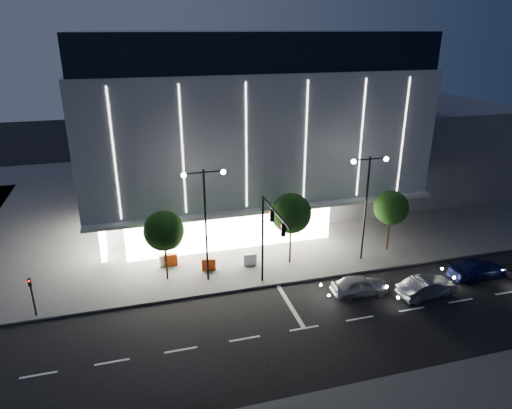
{
  "coord_description": "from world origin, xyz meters",
  "views": [
    {
      "loc": [
        -7.64,
        -24.51,
        18.27
      ],
      "look_at": [
        1.5,
        8.42,
        5.0
      ],
      "focal_mm": 32.0,
      "sensor_mm": 36.0,
      "label": 1
    }
  ],
  "objects": [
    {
      "name": "tree_mid",
      "position": [
        4.03,
        7.02,
        4.33
      ],
      "size": [
        3.25,
        3.25,
        6.15
      ],
      "color": "black",
      "rests_on": "ground"
    },
    {
      "name": "car_third",
      "position": [
        17.4,
        1.04,
        0.7
      ],
      "size": [
        4.91,
        2.16,
        1.4
      ],
      "primitive_type": "imported",
      "rotation": [
        0.0,
        0.0,
        1.61
      ],
      "color": "#141A4E",
      "rests_on": "ground"
    },
    {
      "name": "museum",
      "position": [
        2.98,
        22.31,
        9.27
      ],
      "size": [
        30.0,
        25.8,
        18.0
      ],
      "color": "#4C4C51",
      "rests_on": "ground"
    },
    {
      "name": "tree_left",
      "position": [
        -5.97,
        7.02,
        4.03
      ],
      "size": [
        3.02,
        3.02,
        5.72
      ],
      "color": "black",
      "rests_on": "ground"
    },
    {
      "name": "ped_signal_far",
      "position": [
        -15.0,
        4.5,
        1.89
      ],
      "size": [
        0.22,
        0.24,
        3.0
      ],
      "color": "black",
      "rests_on": "ground"
    },
    {
      "name": "tree_right",
      "position": [
        13.03,
        7.02,
        3.88
      ],
      "size": [
        2.91,
        2.91,
        5.51
      ],
      "color": "black",
      "rests_on": "ground"
    },
    {
      "name": "car_lead",
      "position": [
        7.39,
        1.28,
        0.72
      ],
      "size": [
        4.3,
        1.85,
        1.45
      ],
      "primitive_type": "imported",
      "rotation": [
        0.0,
        0.0,
        1.54
      ],
      "color": "#A0A2A8",
      "rests_on": "ground"
    },
    {
      "name": "barrier_c",
      "position": [
        -2.68,
        7.46,
        0.65
      ],
      "size": [
        1.13,
        0.43,
        1.0
      ],
      "primitive_type": "cube",
      "rotation": [
        0.0,
        0.0,
        -0.17
      ],
      "color": "#DE3F0C",
      "rests_on": "sidewalk_museum"
    },
    {
      "name": "street_lamp_east",
      "position": [
        10.0,
        6.0,
        5.96
      ],
      "size": [
        3.16,
        0.36,
        9.0
      ],
      "color": "black",
      "rests_on": "ground"
    },
    {
      "name": "traffic_mast",
      "position": [
        1.0,
        3.34,
        5.03
      ],
      "size": [
        0.33,
        5.89,
        7.07
      ],
      "color": "black",
      "rests_on": "ground"
    },
    {
      "name": "street_lamp_west",
      "position": [
        -3.0,
        6.0,
        5.96
      ],
      "size": [
        3.16,
        0.36,
        9.0
      ],
      "color": "black",
      "rests_on": "ground"
    },
    {
      "name": "ground",
      "position": [
        0.0,
        0.0,
        0.0
      ],
      "size": [
        160.0,
        160.0,
        0.0
      ],
      "primitive_type": "plane",
      "color": "black",
      "rests_on": "ground"
    },
    {
      "name": "car_second",
      "position": [
        11.95,
        -0.25,
        0.74
      ],
      "size": [
        4.62,
        2.1,
        1.47
      ],
      "primitive_type": "imported",
      "rotation": [
        0.0,
        0.0,
        1.7
      ],
      "color": "gray",
      "rests_on": "ground"
    },
    {
      "name": "annex_building",
      "position": [
        26.0,
        24.0,
        5.0
      ],
      "size": [
        16.0,
        20.0,
        10.0
      ],
      "primitive_type": "cube",
      "color": "#4C4C51",
      "rests_on": "ground"
    },
    {
      "name": "sidewalk_museum",
      "position": [
        5.0,
        24.0,
        0.07
      ],
      "size": [
        70.0,
        40.0,
        0.15
      ],
      "primitive_type": "cube",
      "color": "#474747",
      "rests_on": "ground"
    },
    {
      "name": "barrier_a",
      "position": [
        -5.54,
        9.03,
        0.65
      ],
      "size": [
        1.1,
        0.26,
        1.0
      ],
      "primitive_type": "cube",
      "rotation": [
        0.0,
        0.0,
        0.01
      ],
      "color": "red",
      "rests_on": "sidewalk_museum"
    },
    {
      "name": "barrier_d",
      "position": [
        0.7,
        7.4,
        0.65
      ],
      "size": [
        1.1,
        0.25,
        1.0
      ],
      "primitive_type": "cube",
      "rotation": [
        0.0,
        0.0,
        0.0
      ],
      "color": "white",
      "rests_on": "sidewalk_museum"
    },
    {
      "name": "barrier_b",
      "position": [
        -5.92,
        9.17,
        0.65
      ],
      "size": [
        1.11,
        0.65,
        1.0
      ],
      "primitive_type": "cube",
      "rotation": [
        0.0,
        0.0,
        0.39
      ],
      "color": "silver",
      "rests_on": "sidewalk_museum"
    }
  ]
}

